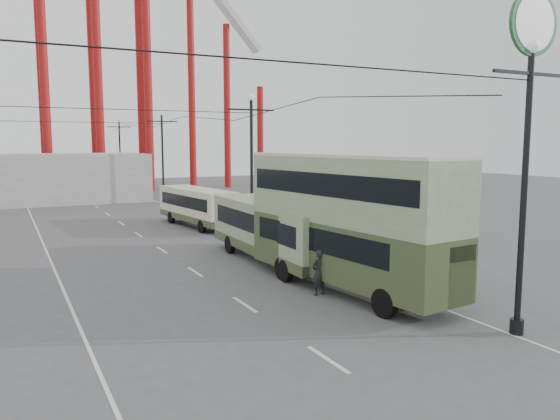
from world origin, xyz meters
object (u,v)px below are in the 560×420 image
single_decker_cream (197,205)px  pedestrian (319,272)px  single_decker_green (273,229)px  double_decker_bus (348,215)px  lamp_post_near (530,88)px

single_decker_cream → pedestrian: 19.98m
single_decker_green → single_decker_cream: 13.75m
single_decker_cream → double_decker_bus: bearing=-97.1°
lamp_post_near → pedestrian: (-3.36, 6.87, -6.92)m
single_decker_cream → pedestrian: single_decker_cream is taller
single_decker_green → lamp_post_near: bearing=-78.6°
single_decker_cream → pedestrian: bearing=-101.0°
lamp_post_near → single_decker_green: size_ratio=0.98×
double_decker_bus → single_decker_green: double_decker_bus is taller
double_decker_bus → single_decker_cream: bearing=83.0°
double_decker_bus → single_decker_cream: (0.14, 19.95, -1.63)m
single_decker_green → pedestrian: size_ratio=5.87×
single_decker_green → pedestrian: single_decker_green is taller
pedestrian → lamp_post_near: bearing=107.1°
double_decker_bus → pedestrian: size_ratio=5.78×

